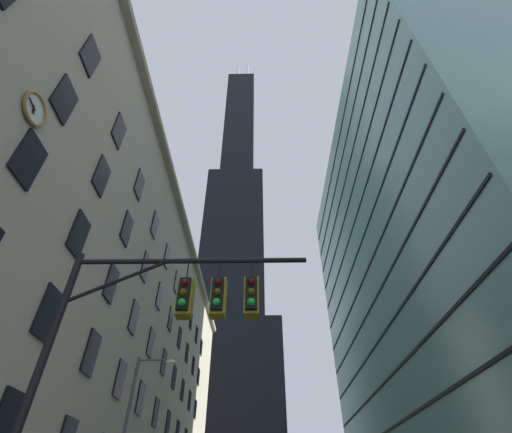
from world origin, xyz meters
name	(u,v)px	position (x,y,z in m)	size (l,w,h in m)	color
station_building	(89,337)	(-18.02, 26.67, 14.33)	(14.71, 65.34, 28.71)	#B2A88E
dark_skyscraper	(233,282)	(-10.30, 88.96, 54.61)	(26.78, 26.78, 181.48)	black
glass_office_midrise	(424,263)	(19.02, 33.07, 26.08)	(16.15, 51.88, 52.15)	slate
traffic_signal_mast	(169,320)	(-4.09, 2.15, 5.30)	(6.56, 0.63, 7.10)	black
street_lamppost	(131,425)	(-8.27, 13.78, 4.89)	(2.15, 0.32, 8.04)	#47474C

